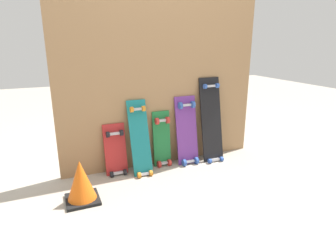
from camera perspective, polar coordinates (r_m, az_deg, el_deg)
name	(u,v)px	position (r m, az deg, el deg)	size (l,w,h in m)	color
ground_plane	(165,164)	(3.03, -0.52, -7.47)	(12.00, 12.00, 0.00)	#A89E8E
plywood_wall_panel	(162,76)	(2.85, -1.12, 9.88)	(2.05, 0.04, 1.80)	#99724C
skateboard_red	(116,153)	(2.79, -10.28, -5.28)	(0.21, 0.16, 0.55)	#B22626
skateboard_teal	(140,142)	(2.76, -5.50, -3.08)	(0.19, 0.27, 0.77)	#197A7F
skateboard_green	(162,142)	(2.92, -1.16, -3.12)	(0.18, 0.14, 0.62)	#1E7238
skateboard_purple	(187,133)	(2.98, 3.79, -1.45)	(0.23, 0.21, 0.75)	#6B338C
skateboard_black	(212,123)	(3.07, 8.61, 0.53)	(0.23, 0.24, 0.94)	black
traffic_cone	(81,182)	(2.41, -16.82, -10.48)	(0.26, 0.26, 0.35)	black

